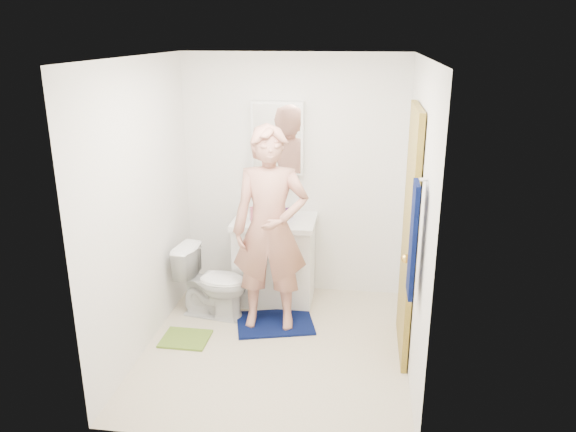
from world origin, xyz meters
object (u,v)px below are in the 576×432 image
at_px(toilet, 213,282).
at_px(soap_dispenser, 254,211).
at_px(vanity_cabinet, 275,262).
at_px(towel, 413,240).
at_px(man, 270,230).
at_px(toothbrush_cup, 289,213).
at_px(medicine_cabinet, 278,138).

height_order(toilet, soap_dispenser, soap_dispenser).
distance_m(vanity_cabinet, soap_dispenser, 0.58).
height_order(towel, man, man).
relative_size(vanity_cabinet, toilet, 1.17).
bearing_deg(toothbrush_cup, vanity_cabinet, -152.76).
xyz_separation_m(toilet, man, (0.57, -0.13, 0.59)).
xyz_separation_m(soap_dispenser, man, (0.24, -0.48, -0.01)).
xyz_separation_m(vanity_cabinet, toothbrush_cup, (0.13, 0.07, 0.49)).
height_order(toilet, man, man).
distance_m(vanity_cabinet, toothbrush_cup, 0.51).
bearing_deg(man, soap_dispenser, 112.46).
xyz_separation_m(toilet, soap_dispenser, (0.34, 0.35, 0.60)).
distance_m(medicine_cabinet, soap_dispenser, 0.74).
bearing_deg(man, towel, -43.37).
xyz_separation_m(soap_dispenser, toothbrush_cup, (0.31, 0.13, -0.05)).
bearing_deg(toothbrush_cup, medicine_cabinet, 128.40).
height_order(medicine_cabinet, toothbrush_cup, medicine_cabinet).
bearing_deg(toilet, man, -93.85).
distance_m(medicine_cabinet, towel, 2.11).
distance_m(toilet, soap_dispenser, 0.77).
height_order(towel, toilet, towel).
distance_m(soap_dispenser, man, 0.54).
xyz_separation_m(toothbrush_cup, man, (-0.08, -0.61, 0.04)).
bearing_deg(medicine_cabinet, toilet, -129.32).
xyz_separation_m(medicine_cabinet, towel, (1.18, -1.71, -0.35)).
relative_size(toilet, toothbrush_cup, 6.25).
bearing_deg(toilet, toothbrush_cup, -44.57).
bearing_deg(towel, vanity_cabinet, 128.47).
xyz_separation_m(medicine_cabinet, soap_dispenser, (-0.19, -0.29, -0.66)).
bearing_deg(towel, soap_dispenser, 133.92).
distance_m(towel, soap_dispenser, 1.99).
relative_size(medicine_cabinet, toilet, 1.03).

